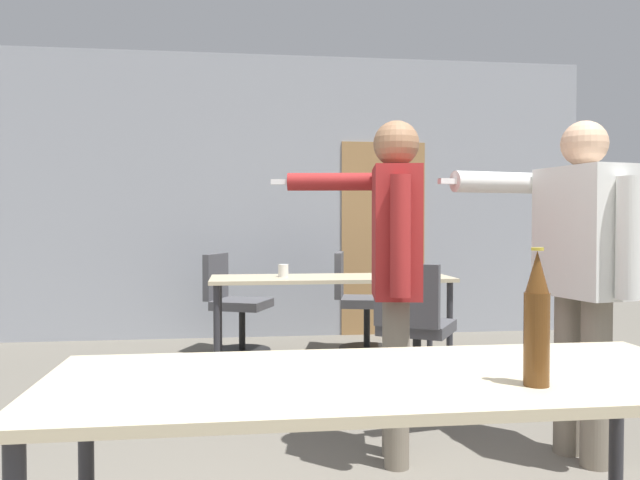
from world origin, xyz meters
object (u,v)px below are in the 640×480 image
Objects in this scene: office_chair_far_right at (414,334)px; office_chair_near_pushed at (359,305)px; beer_bottle at (537,321)px; drink_cup at (283,271)px; office_chair_mid_tucked at (234,307)px; person_left_plaid at (393,255)px; person_right_polo at (581,258)px.

office_chair_far_right reaches higher than office_chair_near_pushed.
office_chair_far_right is 2.48× the size of beer_bottle.
office_chair_near_pushed is at bearing 42.77° from drink_cup.
person_left_plaid is at bearing 39.06° from office_chair_mid_tucked.
person_left_plaid is 1.45m from beer_bottle.
person_left_plaid is at bearing 91.57° from beer_bottle.
drink_cup is at bearing 97.49° from beer_bottle.
person_right_polo is 1.88× the size of office_chair_mid_tucked.
person_right_polo is 16.64× the size of drink_cup.
person_right_polo reaches higher than office_chair_far_right.
office_chair_near_pushed is 1.09m from drink_cup.
person_right_polo reaches higher than office_chair_mid_tucked.
beer_bottle reaches higher than office_chair_near_pushed.
office_chair_near_pushed is 4.17m from beer_bottle.
office_chair_far_right is at bearing 15.70° from office_chair_near_pushed.
person_right_polo is 1.61m from beer_bottle.
office_chair_near_pushed is at bearing 2.18° from person_left_plaid.
person_left_plaid is 1.85× the size of office_chair_near_pushed.
beer_bottle is 3.46m from drink_cup.
office_chair_far_right is at bearing -11.53° from person_left_plaid.
office_chair_mid_tucked is at bearing 20.28° from person_right_polo.
person_right_polo is 1.84× the size of office_chair_far_right.
person_left_plaid is 1.00× the size of person_right_polo.
drink_cup is (-0.84, 0.87, 0.38)m from office_chair_far_right.
drink_cup is (-0.75, -0.69, 0.38)m from office_chair_near_pushed.
office_chair_near_pushed is at bearing 124.61° from office_chair_far_right.
beer_bottle is at bearing -82.51° from drink_cup.
person_right_polo is at bearing -57.24° from drink_cup.
office_chair_far_right is (0.43, 1.12, -0.60)m from person_left_plaid.
office_chair_far_right reaches higher than drink_cup.
drink_cup is at bearing 50.57° from office_chair_mid_tucked.
person_left_plaid is 0.94m from person_right_polo.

